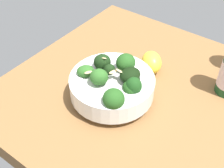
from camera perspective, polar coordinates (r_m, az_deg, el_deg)
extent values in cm
cube|color=brown|center=(69.36, 5.09, -2.48)|extent=(57.89, 57.89, 4.76)
cylinder|color=white|center=(65.10, 0.00, -2.14)|extent=(9.94, 9.94, 1.42)
cylinder|color=white|center=(63.14, 0.00, -0.30)|extent=(18.07, 18.07, 4.26)
cylinder|color=silver|center=(61.98, 0.00, 0.87)|extent=(15.62, 15.62, 0.80)
cylinder|color=#2F662B|center=(60.38, -2.47, 0.25)|extent=(1.68, 1.64, 1.25)
ellipsoid|color=#2D6023|center=(59.35, -2.51, 1.36)|extent=(5.33, 5.65, 4.30)
cylinder|color=#4A8F3C|center=(61.24, 3.74, -0.14)|extent=(1.93, 2.05, 1.34)
ellipsoid|color=black|center=(60.19, 3.80, 0.97)|extent=(6.10, 5.46, 4.49)
cylinder|color=#2F662B|center=(60.18, 4.09, -1.54)|extent=(1.88, 1.99, 1.83)
ellipsoid|color=#194216|center=(58.98, 4.17, -0.32)|extent=(5.03, 4.43, 4.46)
cylinder|color=#3C7A32|center=(61.30, 3.76, 0.21)|extent=(1.59, 1.73, 1.76)
ellipsoid|color=black|center=(60.02, 3.84, 1.58)|extent=(5.04, 5.10, 3.46)
cylinder|color=#3C7A32|center=(63.66, -5.03, 1.27)|extent=(1.68, 1.97, 1.71)
ellipsoid|color=#2D6023|center=(62.55, -5.12, 2.46)|extent=(5.28, 4.93, 3.52)
cylinder|color=#3C7A32|center=(57.49, 0.31, -4.30)|extent=(2.14, 2.25, 1.90)
ellipsoid|color=#23511C|center=(56.06, 0.32, -2.90)|extent=(6.89, 6.08, 5.64)
cylinder|color=#4A8F3C|center=(64.89, -1.86, 2.99)|extent=(1.70, 1.67, 1.74)
ellipsoid|color=black|center=(63.73, -1.90, 4.29)|extent=(5.64, 4.95, 4.80)
cylinder|color=#4A8F3C|center=(63.42, -0.53, 1.84)|extent=(1.02, 0.99, 1.42)
ellipsoid|color=black|center=(62.48, -0.54, 2.85)|extent=(3.99, 3.75, 3.12)
cylinder|color=#2F662B|center=(63.65, -4.52, 1.77)|extent=(1.01, 1.05, 1.06)
ellipsoid|color=black|center=(62.88, -4.58, 2.60)|extent=(3.14, 3.08, 2.74)
cylinder|color=#3C7A32|center=(60.08, 3.53, -1.65)|extent=(1.63, 1.86, 1.54)
ellipsoid|color=#23511C|center=(59.00, 3.59, -0.55)|extent=(4.58, 5.19, 4.31)
cylinder|color=#2F662B|center=(64.13, 2.60, 2.84)|extent=(2.07, 2.06, 1.46)
ellipsoid|color=#23511C|center=(62.98, 2.65, 4.13)|extent=(6.21, 5.98, 5.08)
ellipsoid|color=#DBBC84|center=(60.21, 0.20, 2.36)|extent=(1.66, 2.06, 0.60)
ellipsoid|color=#DBBC84|center=(60.50, -4.60, 2.25)|extent=(2.04, 1.71, 0.94)
ellipsoid|color=#DBBC84|center=(60.25, 2.11, 2.33)|extent=(1.50, 1.93, 1.20)
ellipsoid|color=#DBBC84|center=(62.51, -1.62, 5.04)|extent=(2.08, 1.62, 1.23)
ellipsoid|color=#DBBC84|center=(59.85, 1.39, 2.57)|extent=(1.97, 1.37, 0.75)
ellipsoid|color=#DBBC84|center=(62.76, -1.03, 3.16)|extent=(1.69, 2.07, 0.85)
ellipsoid|color=yellow|center=(71.63, 7.62, 4.16)|extent=(7.71, 7.82, 4.94)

